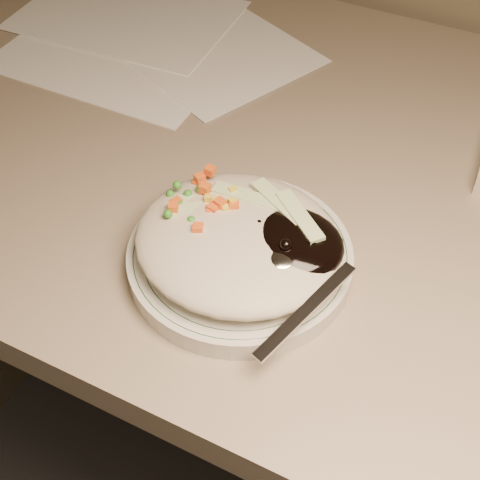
% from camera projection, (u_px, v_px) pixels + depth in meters
% --- Properties ---
extents(desk, '(1.40, 0.70, 0.74)m').
position_uv_depth(desk, '(380.00, 302.00, 0.86)').
color(desk, gray).
rests_on(desk, ground).
extents(plate, '(0.21, 0.21, 0.02)m').
position_uv_depth(plate, '(240.00, 259.00, 0.63)').
color(plate, silver).
rests_on(plate, desk).
extents(plate_rim, '(0.20, 0.20, 0.00)m').
position_uv_depth(plate_rim, '(240.00, 252.00, 0.62)').
color(plate_rim, '#144723').
rests_on(plate_rim, plate).
extents(meal, '(0.21, 0.19, 0.05)m').
position_uv_depth(meal, '(244.00, 238.00, 0.61)').
color(meal, '#BBAF97').
rests_on(meal, plate).
extents(papers, '(0.46, 0.34, 0.00)m').
position_uv_depth(papers, '(148.00, 37.00, 0.92)').
color(papers, white).
rests_on(papers, desk).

